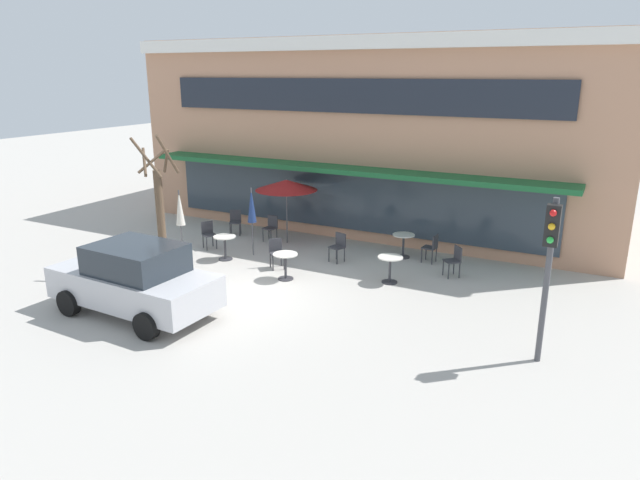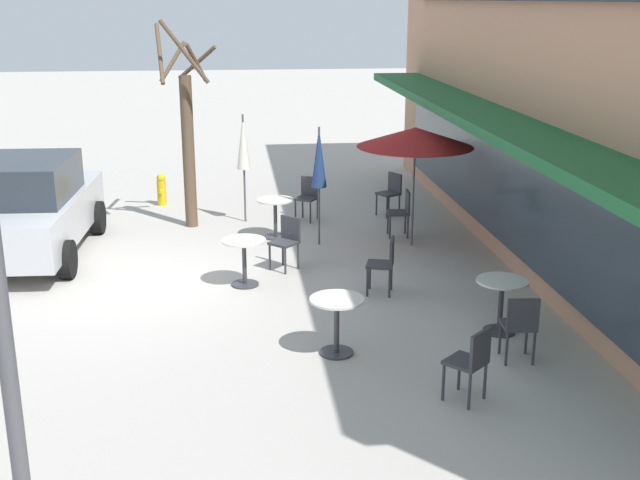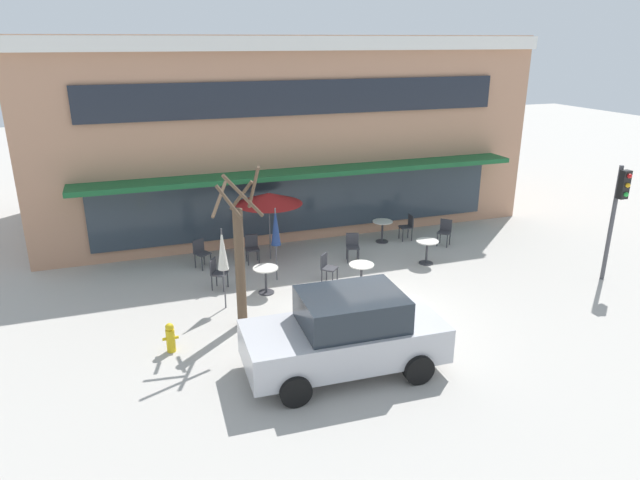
# 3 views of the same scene
# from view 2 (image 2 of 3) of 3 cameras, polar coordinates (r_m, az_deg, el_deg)

# --- Properties ---
(ground_plane) EXTENTS (80.00, 80.00, 0.00)m
(ground_plane) POSITION_cam_2_polar(r_m,az_deg,el_deg) (13.18, -11.92, -3.07)
(ground_plane) COLOR #ADA8A0
(cafe_table_near_wall) EXTENTS (0.70, 0.70, 0.76)m
(cafe_table_near_wall) POSITION_cam_2_polar(r_m,az_deg,el_deg) (15.24, -3.20, 2.03)
(cafe_table_near_wall) COLOR #333338
(cafe_table_near_wall) RESTS_ON ground
(cafe_table_streetside) EXTENTS (0.70, 0.70, 0.76)m
(cafe_table_streetside) POSITION_cam_2_polar(r_m,az_deg,el_deg) (11.18, 12.77, -3.97)
(cafe_table_streetside) COLOR #333338
(cafe_table_streetside) RESTS_ON ground
(cafe_table_by_tree) EXTENTS (0.70, 0.70, 0.76)m
(cafe_table_by_tree) POSITION_cam_2_polar(r_m,az_deg,el_deg) (10.26, 1.20, -5.45)
(cafe_table_by_tree) COLOR #333338
(cafe_table_by_tree) RESTS_ON ground
(cafe_table_mid_patio) EXTENTS (0.70, 0.70, 0.76)m
(cafe_table_mid_patio) POSITION_cam_2_polar(r_m,az_deg,el_deg) (12.73, -5.42, -1.03)
(cafe_table_mid_patio) COLOR #333338
(cafe_table_mid_patio) RESTS_ON ground
(patio_umbrella_green_folded) EXTENTS (0.28, 0.28, 2.20)m
(patio_umbrella_green_folded) POSITION_cam_2_polar(r_m,az_deg,el_deg) (16.20, -5.47, 6.89)
(patio_umbrella_green_folded) COLOR #4C4C51
(patio_umbrella_green_folded) RESTS_ON ground
(patio_umbrella_cream_folded) EXTENTS (2.10, 2.10, 2.20)m
(patio_umbrella_cream_folded) POSITION_cam_2_polar(r_m,az_deg,el_deg) (14.51, 6.79, 7.27)
(patio_umbrella_cream_folded) COLOR #4C4C51
(patio_umbrella_cream_folded) RESTS_ON ground
(patio_umbrella_corner_open) EXTENTS (0.28, 0.28, 2.20)m
(patio_umbrella_corner_open) POSITION_cam_2_polar(r_m,az_deg,el_deg) (14.55, -0.07, 5.84)
(patio_umbrella_corner_open) COLOR #4C4C51
(patio_umbrella_corner_open) RESTS_ON ground
(cafe_chair_0) EXTENTS (0.54, 0.54, 0.89)m
(cafe_chair_0) POSITION_cam_2_polar(r_m,az_deg,el_deg) (16.92, 5.07, 3.51)
(cafe_chair_0) COLOR #333338
(cafe_chair_0) RESTS_ON ground
(cafe_chair_1) EXTENTS (0.50, 0.50, 0.89)m
(cafe_chair_1) POSITION_cam_2_polar(r_m,az_deg,el_deg) (12.35, 4.63, -1.53)
(cafe_chair_1) COLOR #333338
(cafe_chair_1) RESTS_ON ground
(cafe_chair_2) EXTENTS (0.43, 0.43, 0.89)m
(cafe_chair_2) POSITION_cam_2_polar(r_m,az_deg,el_deg) (15.40, 5.86, 2.15)
(cafe_chair_2) COLOR #333338
(cafe_chair_2) RESTS_ON ground
(cafe_chair_3) EXTENTS (0.57, 0.57, 0.89)m
(cafe_chair_3) POSITION_cam_2_polar(r_m,az_deg,el_deg) (9.23, 10.72, -8.34)
(cafe_chair_3) COLOR #333338
(cafe_chair_3) RESTS_ON ground
(cafe_chair_4) EXTENTS (0.43, 0.43, 0.89)m
(cafe_chair_4) POSITION_cam_2_polar(r_m,az_deg,el_deg) (10.32, 14.03, -5.77)
(cafe_chair_4) COLOR #333338
(cafe_chair_4) RESTS_ON ground
(cafe_chair_5) EXTENTS (0.57, 0.57, 0.89)m
(cafe_chair_5) POSITION_cam_2_polar(r_m,az_deg,el_deg) (13.48, -2.38, 0.09)
(cafe_chair_5) COLOR #333338
(cafe_chair_5) RESTS_ON ground
(cafe_chair_6) EXTENTS (0.55, 0.55, 0.89)m
(cafe_chair_6) POSITION_cam_2_polar(r_m,az_deg,el_deg) (16.48, -0.86, 3.22)
(cafe_chair_6) COLOR #333338
(cafe_chair_6) RESTS_ON ground
(parked_sedan) EXTENTS (4.27, 2.14, 1.76)m
(parked_sedan) POSITION_cam_2_polar(r_m,az_deg,el_deg) (14.96, -20.06, 2.17)
(parked_sedan) COLOR #B7B7BC
(parked_sedan) RESTS_ON ground
(street_tree) EXTENTS (1.18, 1.19, 4.04)m
(street_tree) POSITION_cam_2_polar(r_m,az_deg,el_deg) (15.96, -9.42, 7.26)
(street_tree) COLOR brown
(street_tree) RESTS_ON ground
(fire_hydrant) EXTENTS (0.36, 0.20, 0.71)m
(fire_hydrant) POSITION_cam_2_polar(r_m,az_deg,el_deg) (18.06, -11.20, 3.55)
(fire_hydrant) COLOR gold
(fire_hydrant) RESTS_ON ground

